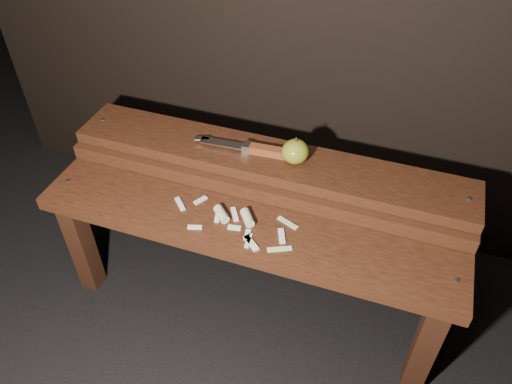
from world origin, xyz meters
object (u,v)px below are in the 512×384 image
(knife, at_px, (257,149))
(apple, at_px, (295,152))
(bench_front_tier, at_px, (242,245))
(bench_rear_tier, at_px, (268,179))

(knife, bearing_deg, apple, -1.38)
(bench_front_tier, height_order, knife, knife)
(bench_front_tier, height_order, apple, apple)
(bench_rear_tier, bearing_deg, apple, 3.10)
(bench_front_tier, xyz_separation_m, bench_rear_tier, (0.00, 0.23, 0.06))
(bench_rear_tier, distance_m, knife, 0.10)
(knife, bearing_deg, bench_front_tier, -81.32)
(apple, xyz_separation_m, knife, (-0.12, 0.00, -0.02))
(bench_rear_tier, xyz_separation_m, apple, (0.08, 0.00, 0.12))
(apple, relative_size, knife, 0.28)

